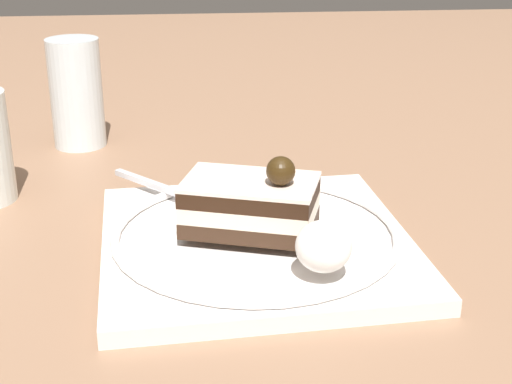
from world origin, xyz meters
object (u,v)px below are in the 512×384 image
at_px(dessert_plate, 256,240).
at_px(cake_slice, 251,203).
at_px(whipped_cream_dollop, 324,246).
at_px(drink_glass_near, 77,98).
at_px(fork, 168,190).

distance_m(dessert_plate, cake_slice, 0.03).
bearing_deg(whipped_cream_dollop, cake_slice, 121.42).
distance_m(whipped_cream_dollop, drink_glass_near, 0.41).
bearing_deg(fork, whipped_cream_dollop, -54.39).
relative_size(dessert_plate, cake_slice, 2.22).
bearing_deg(cake_slice, dessert_plate, 19.41).
bearing_deg(cake_slice, fork, 128.97).
relative_size(whipped_cream_dollop, drink_glass_near, 0.33).
xyz_separation_m(dessert_plate, drink_glass_near, (-0.17, 0.28, 0.04)).
relative_size(whipped_cream_dollop, fork, 0.39).
height_order(dessert_plate, drink_glass_near, drink_glass_near).
height_order(dessert_plate, fork, fork).
xyz_separation_m(cake_slice, whipped_cream_dollop, (0.04, -0.07, -0.00)).
bearing_deg(drink_glass_near, dessert_plate, -58.81).
height_order(cake_slice, fork, cake_slice).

